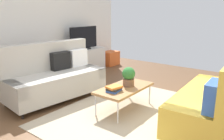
% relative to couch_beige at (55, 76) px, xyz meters
% --- Properties ---
extents(ground_plane, '(7.68, 7.68, 0.00)m').
position_rel_couch_beige_xyz_m(ground_plane, '(0.28, -1.44, -0.45)').
color(ground_plane, brown).
extents(wall_far, '(6.40, 0.12, 2.90)m').
position_rel_couch_beige_xyz_m(wall_far, '(0.28, 1.36, 1.00)').
color(wall_far, white).
rests_on(wall_far, ground_plane).
extents(area_rug, '(2.90, 2.20, 0.01)m').
position_rel_couch_beige_xyz_m(area_rug, '(0.32, -1.62, -0.44)').
color(area_rug, tan).
rests_on(area_rug, ground_plane).
extents(couch_beige, '(1.98, 1.04, 1.10)m').
position_rel_couch_beige_xyz_m(couch_beige, '(0.00, 0.00, 0.00)').
color(couch_beige, '#B2ADA3').
rests_on(couch_beige, ground_plane).
extents(couch_green, '(1.94, 0.93, 1.10)m').
position_rel_couch_beige_xyz_m(couch_green, '(0.66, -2.84, -0.01)').
color(couch_green, gold).
rests_on(couch_green, ground_plane).
extents(coffee_table, '(1.10, 0.56, 0.42)m').
position_rel_couch_beige_xyz_m(coffee_table, '(0.37, -1.42, -0.05)').
color(coffee_table, '#9E7042').
rests_on(coffee_table, ground_plane).
extents(tv_console, '(1.40, 0.44, 0.64)m').
position_rel_couch_beige_xyz_m(tv_console, '(1.85, 1.02, -0.13)').
color(tv_console, silver).
rests_on(tv_console, ground_plane).
extents(tv, '(1.00, 0.20, 0.64)m').
position_rel_couch_beige_xyz_m(tv, '(1.85, 1.00, 0.51)').
color(tv, black).
rests_on(tv, tv_console).
extents(storage_trunk, '(0.52, 0.40, 0.44)m').
position_rel_couch_beige_xyz_m(storage_trunk, '(2.95, 0.92, -0.23)').
color(storage_trunk, orange).
rests_on(storage_trunk, ground_plane).
extents(potted_plant, '(0.23, 0.23, 0.34)m').
position_rel_couch_beige_xyz_m(potted_plant, '(0.47, -1.43, 0.15)').
color(potted_plant, brown).
rests_on(potted_plant, coffee_table).
extents(table_book_0, '(0.26, 0.21, 0.03)m').
position_rel_couch_beige_xyz_m(table_book_0, '(0.09, -1.41, -0.01)').
color(table_book_0, '#3359B2').
rests_on(table_book_0, coffee_table).
extents(table_book_1, '(0.26, 0.21, 0.03)m').
position_rel_couch_beige_xyz_m(table_book_1, '(0.09, -1.41, 0.02)').
color(table_book_1, '#262626').
rests_on(table_book_1, table_book_0).
extents(table_book_2, '(0.27, 0.23, 0.03)m').
position_rel_couch_beige_xyz_m(table_book_2, '(0.09, -1.41, 0.05)').
color(table_book_2, orange).
rests_on(table_book_2, table_book_1).
extents(vase_0, '(0.09, 0.09, 0.14)m').
position_rel_couch_beige_xyz_m(vase_0, '(1.27, 1.07, 0.26)').
color(vase_0, '#B24C4C').
rests_on(vase_0, tv_console).
extents(bottle_0, '(0.05, 0.05, 0.17)m').
position_rel_couch_beige_xyz_m(bottle_0, '(1.43, 0.98, 0.28)').
color(bottle_0, orange).
rests_on(bottle_0, tv_console).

